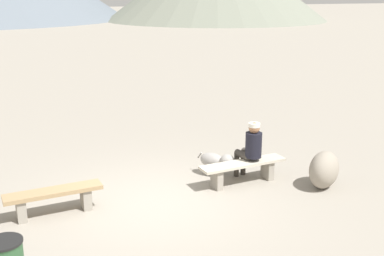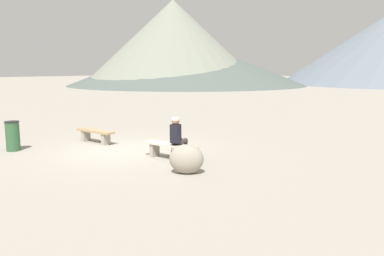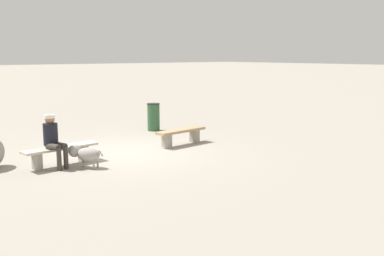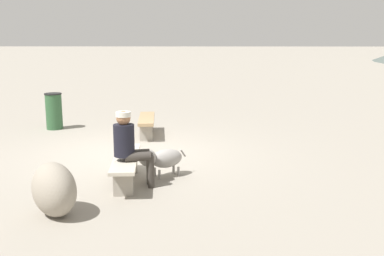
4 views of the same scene
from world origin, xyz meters
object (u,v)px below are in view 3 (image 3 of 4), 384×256
at_px(bench_right, 61,152).
at_px(dog, 84,153).
at_px(trash_bin, 154,117).
at_px(seated_person, 53,137).
at_px(bench_left, 181,134).

bearing_deg(bench_right, dog, 116.25).
bearing_deg(trash_bin, seated_person, 30.16).
distance_m(dog, trash_bin, 5.29).
distance_m(seated_person, dog, 0.82).
relative_size(seated_person, dog, 1.57).
bearing_deg(bench_left, trash_bin, -111.93).
bearing_deg(seated_person, bench_left, 169.63).
xyz_separation_m(dog, trash_bin, (-4.20, -3.21, 0.14)).
distance_m(bench_left, seated_person, 4.00).
height_order(bench_right, seated_person, seated_person).
relative_size(bench_left, bench_right, 0.91).
xyz_separation_m(bench_right, trash_bin, (-4.54, -2.66, 0.15)).
distance_m(bench_left, dog, 3.48).
bearing_deg(bench_right, bench_left, 176.33).
bearing_deg(trash_bin, bench_left, 73.13).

